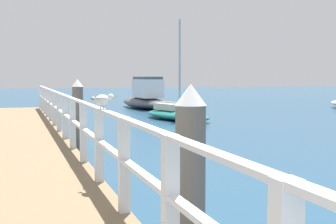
% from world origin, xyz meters
% --- Properties ---
extents(pier_deck, '(2.35, 24.66, 0.48)m').
position_xyz_m(pier_deck, '(0.00, 12.33, 0.24)').
color(pier_deck, '#846B4C').
rests_on(pier_deck, ground_plane).
extents(pier_railing, '(0.12, 23.18, 1.08)m').
position_xyz_m(pier_railing, '(1.10, 12.33, 1.14)').
color(pier_railing, white).
rests_on(pier_railing, pier_deck).
extents(dock_piling_near, '(0.29, 0.29, 1.94)m').
position_xyz_m(dock_piling_near, '(1.48, 4.65, 0.98)').
color(dock_piling_near, '#6B6056').
rests_on(dock_piling_near, ground_plane).
extents(dock_piling_far, '(0.29, 0.29, 1.94)m').
position_xyz_m(dock_piling_far, '(1.48, 12.82, 0.98)').
color(dock_piling_far, '#6B6056').
rests_on(dock_piling_far, ground_plane).
extents(seagull_foreground, '(0.28, 0.43, 0.21)m').
position_xyz_m(seagull_foreground, '(1.10, 7.07, 1.69)').
color(seagull_foreground, white).
rests_on(seagull_foreground, pier_railing).
extents(boat_3, '(2.67, 4.84, 4.57)m').
position_xyz_m(boat_3, '(6.99, 21.02, 0.29)').
color(boat_3, '#197266').
rests_on(boat_3, ground_plane).
extents(boat_6, '(2.41, 6.31, 1.99)m').
position_xyz_m(boat_6, '(7.63, 28.74, 0.66)').
color(boat_6, '#4C4C51').
rests_on(boat_6, ground_plane).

